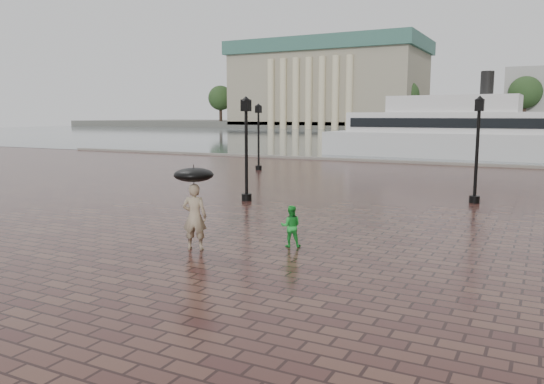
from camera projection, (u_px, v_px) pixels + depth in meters
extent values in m
plane|color=#351A18|center=(254.00, 283.00, 11.86)|extent=(300.00, 300.00, 0.00)
plane|color=#414B50|center=(511.00, 137.00, 92.71)|extent=(240.00, 240.00, 0.00)
cube|color=slate|center=(462.00, 165.00, 39.98)|extent=(80.00, 0.60, 0.30)
cube|color=#4C4C47|center=(526.00, 125.00, 152.33)|extent=(300.00, 60.00, 2.00)
cube|color=gray|center=(329.00, 89.00, 162.62)|extent=(55.00, 30.00, 22.00)
cube|color=#356054|center=(329.00, 48.00, 160.91)|extent=(57.00, 32.00, 4.00)
cylinder|color=#2D2119|center=(221.00, 115.00, 173.54)|extent=(1.00, 1.00, 8.00)
sphere|color=#1C3819|center=(221.00, 98.00, 172.76)|extent=(8.00, 8.00, 8.00)
cylinder|color=#2D2119|center=(304.00, 115.00, 159.88)|extent=(1.00, 1.00, 8.00)
sphere|color=#1C3819|center=(305.00, 96.00, 159.10)|extent=(8.00, 8.00, 8.00)
cylinder|color=#2D2119|center=(404.00, 115.00, 146.22)|extent=(1.00, 1.00, 8.00)
sphere|color=#1C3819|center=(405.00, 95.00, 145.44)|extent=(8.00, 8.00, 8.00)
cylinder|color=#2D2119|center=(524.00, 115.00, 132.56)|extent=(1.00, 1.00, 8.00)
sphere|color=#1C3819|center=(525.00, 92.00, 131.78)|extent=(8.00, 8.00, 8.00)
cylinder|color=black|center=(247.00, 197.00, 23.35)|extent=(0.44, 0.44, 0.30)
cylinder|color=black|center=(246.00, 155.00, 23.09)|extent=(0.14, 0.14, 4.00)
cube|color=black|center=(246.00, 105.00, 22.78)|extent=(0.35, 0.35, 0.50)
sphere|color=beige|center=(246.00, 105.00, 22.78)|extent=(0.28, 0.28, 0.28)
cylinder|color=black|center=(474.00, 199.00, 22.77)|extent=(0.44, 0.44, 0.30)
cylinder|color=black|center=(477.00, 156.00, 22.51)|extent=(0.14, 0.14, 4.00)
cube|color=black|center=(480.00, 105.00, 22.20)|extent=(0.35, 0.35, 0.50)
sphere|color=beige|center=(480.00, 105.00, 22.20)|extent=(0.28, 0.28, 0.28)
cylinder|color=black|center=(259.00, 168.00, 36.63)|extent=(0.44, 0.44, 0.30)
cylinder|color=black|center=(259.00, 141.00, 36.37)|extent=(0.14, 0.14, 4.00)
cube|color=black|center=(258.00, 109.00, 36.06)|extent=(0.35, 0.35, 0.50)
sphere|color=beige|center=(258.00, 109.00, 36.06)|extent=(0.28, 0.28, 0.28)
imported|color=tan|center=(195.00, 217.00, 14.71)|extent=(0.79, 0.66, 1.86)
imported|color=green|center=(291.00, 226.00, 15.06)|extent=(0.72, 0.65, 1.19)
cube|color=silver|center=(451.00, 145.00, 47.47)|extent=(23.05, 6.38, 2.19)
cube|color=silver|center=(452.00, 123.00, 47.19)|extent=(18.45, 5.47, 1.83)
cube|color=silver|center=(453.00, 104.00, 46.95)|extent=(11.12, 4.63, 1.46)
cylinder|color=black|center=(487.00, 84.00, 45.37)|extent=(1.10, 1.10, 2.19)
cube|color=black|center=(446.00, 123.00, 45.10)|extent=(17.36, 0.78, 0.82)
cube|color=black|center=(457.00, 122.00, 49.27)|extent=(17.36, 0.78, 0.82)
cylinder|color=black|center=(194.00, 194.00, 14.61)|extent=(0.02, 0.02, 0.95)
ellipsoid|color=black|center=(194.00, 175.00, 14.54)|extent=(1.10, 1.10, 0.39)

